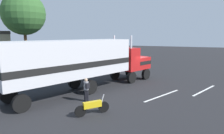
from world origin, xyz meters
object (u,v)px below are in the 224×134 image
object	(u,v)px
motorcycle	(93,107)
person_bystander	(86,89)
semi_truck	(83,60)
tree_left	(24,14)

from	to	relation	value
motorcycle	person_bystander	bearing A→B (deg)	37.31
semi_truck	motorcycle	xyz separation A→B (m)	(-4.11, -2.96, -2.04)
motorcycle	tree_left	bearing A→B (deg)	53.43
person_bystander	tree_left	size ratio (longest dim) A/B	0.15
tree_left	semi_truck	bearing A→B (deg)	-121.69
semi_truck	person_bystander	bearing A→B (deg)	-145.58
person_bystander	motorcycle	distance (m)	2.45
person_bystander	tree_left	xyz separation A→B (m)	(11.67, 16.85, 6.72)
semi_truck	motorcycle	world-z (taller)	semi_truck
tree_left	person_bystander	bearing A→B (deg)	-124.70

